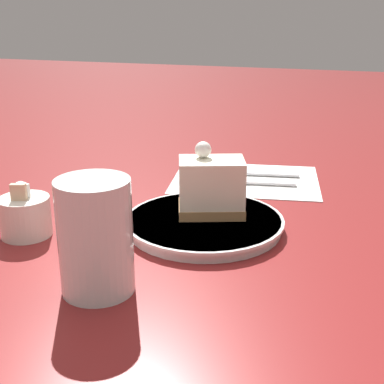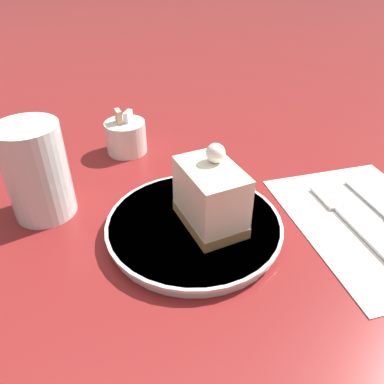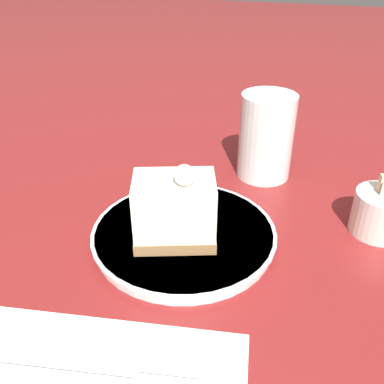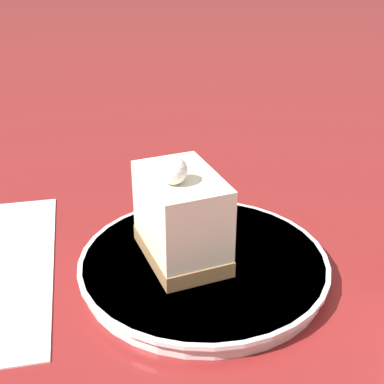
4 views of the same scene
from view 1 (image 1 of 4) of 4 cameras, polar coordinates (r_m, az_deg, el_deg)
name	(u,v)px [view 1 (image 1 of 4)]	position (r m, az deg, el deg)	size (l,w,h in m)	color
ground_plane	(170,236)	(0.72, -2.38, -4.67)	(4.00, 4.00, 0.00)	maroon
plate	(204,223)	(0.74, 1.32, -3.30)	(0.22, 0.22, 0.02)	silver
cake_slice	(211,186)	(0.74, 2.06, 0.61)	(0.09, 0.11, 0.10)	#9E7547
napkin	(245,179)	(0.95, 5.72, 1.35)	(0.23, 0.28, 0.00)	white
fork	(235,182)	(0.92, 4.63, 1.10)	(0.05, 0.18, 0.00)	silver
knife	(256,173)	(0.97, 6.87, 1.98)	(0.04, 0.19, 0.00)	silver
sugar_bowl	(25,216)	(0.75, -17.36, -2.45)	(0.07, 0.07, 0.08)	silver
drinking_glass	(96,237)	(0.58, -10.25, -4.72)	(0.08, 0.08, 0.13)	silver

